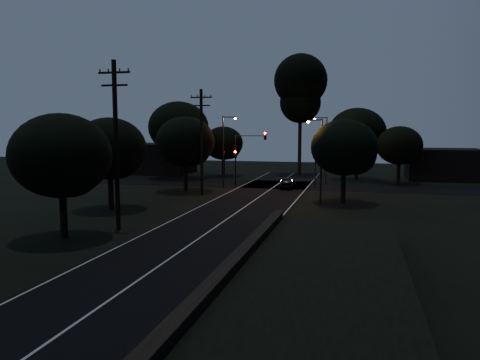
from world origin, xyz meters
The scene contains 23 objects.
ground centered at (0.00, 0.00, 0.00)m, with size 160.00×160.00×0.00m, color black.
road_surface centered at (0.00, 31.12, 0.01)m, with size 60.00×70.00×0.03m.
retaining_wall centered at (7.74, 3.00, 0.62)m, with size 6.93×26.00×1.60m.
utility_pole_mid centered at (-6.00, 15.00, 5.74)m, with size 2.20×0.30×11.00m.
utility_pole_far centered at (-6.00, 32.00, 5.48)m, with size 2.20×0.30×10.50m.
tree_left_b centered at (-7.79, 11.88, 4.91)m, with size 5.96×5.96×7.58m.
tree_left_c centered at (-10.29, 21.88, 4.88)m, with size 5.98×5.98×7.55m.
tree_left_d centered at (-8.28, 33.87, 5.12)m, with size 6.23×6.23×7.90m.
tree_far_nw centered at (-8.81, 49.89, 4.48)m, with size 5.46×5.46×6.91m.
tree_far_w centered at (-13.72, 45.84, 6.63)m, with size 8.00×8.00×10.20m.
tree_far_ne centered at (9.26, 49.85, 6.01)m, with size 7.34×7.34×9.28m.
tree_far_e centered at (14.19, 46.89, 4.48)m, with size 5.45×5.45×6.92m.
tree_right_a centered at (8.21, 29.88, 4.86)m, with size 5.89×5.89×7.49m.
tall_pine centered at (1.00, 55.00, 12.38)m, with size 7.55×7.55×17.16m.
building_left centered at (-20.00, 52.00, 2.20)m, with size 10.00×8.00×4.40m, color black.
building_right centered at (20.00, 53.00, 2.00)m, with size 9.00×7.00×4.00m, color black.
signal_left centered at (-4.60, 39.99, 2.84)m, with size 0.28×0.35×4.10m.
signal_right centered at (4.60, 39.99, 2.84)m, with size 0.28×0.35×4.10m.
signal_mast centered at (-2.91, 39.99, 4.34)m, with size 3.70×0.35×6.25m.
streetlight_a centered at (-5.31, 38.00, 4.64)m, with size 1.66×0.26×8.00m.
streetlight_b centered at (5.31, 44.00, 4.64)m, with size 1.66×0.26×8.00m.
streetlight_c centered at (5.83, 30.00, 4.35)m, with size 1.46×0.26×7.50m.
car centered at (1.57, 38.85, 0.63)m, with size 1.49×3.70×1.26m, color black.
Camera 1 is at (9.24, -12.41, 6.68)m, focal length 35.00 mm.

